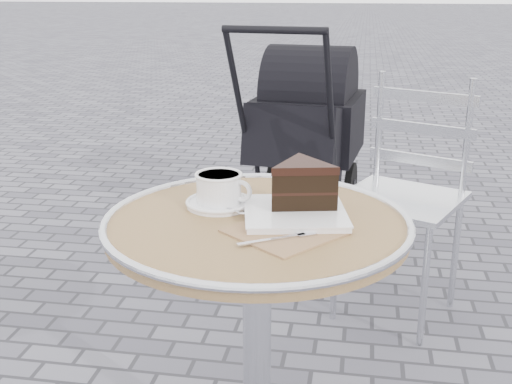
% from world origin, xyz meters
% --- Properties ---
extents(cafe_table, '(0.72, 0.72, 0.74)m').
position_xyz_m(cafe_table, '(0.00, 0.00, 0.57)').
color(cafe_table, silver).
rests_on(cafe_table, ground).
extents(cappuccino_set, '(0.17, 0.17, 0.08)m').
position_xyz_m(cappuccino_set, '(-0.11, 0.08, 0.77)').
color(cappuccino_set, white).
rests_on(cappuccino_set, cafe_table).
extents(cake_plate_set, '(0.29, 0.39, 0.13)m').
position_xyz_m(cake_plate_set, '(0.10, 0.05, 0.79)').
color(cake_plate_set, '#986F53').
rests_on(cake_plate_set, cafe_table).
extents(bistro_chair, '(0.55, 0.55, 0.92)m').
position_xyz_m(bistro_chair, '(0.43, 1.06, 0.57)').
color(bistro_chair, silver).
rests_on(bistro_chair, ground).
extents(baby_stroller, '(0.59, 1.09, 1.09)m').
position_xyz_m(baby_stroller, '(-0.07, 1.89, 0.49)').
color(baby_stroller, black).
rests_on(baby_stroller, ground).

